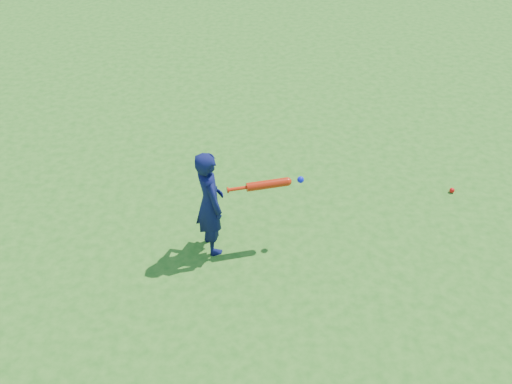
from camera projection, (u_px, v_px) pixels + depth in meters
ground at (199, 238)px, 6.47m from camera, size 80.00×80.00×0.00m
child at (210, 203)px, 5.99m from camera, size 0.45×0.54×1.25m
ground_ball_red at (452, 190)px, 7.13m from camera, size 0.06×0.06×0.06m
bat_swing at (271, 184)px, 5.96m from camera, size 0.81×0.26×0.09m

